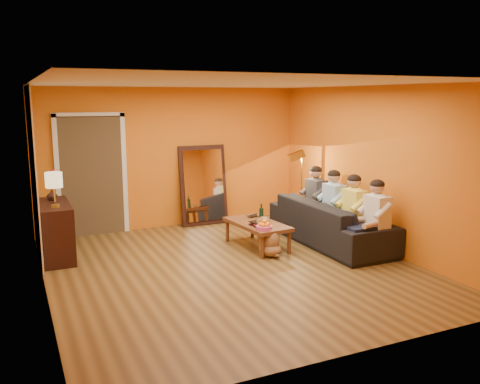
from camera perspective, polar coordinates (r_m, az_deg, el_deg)
name	(u,v)px	position (r m, az deg, el deg)	size (l,w,h in m)	color
room_shell	(222,175)	(7.39, -2.05, 1.91)	(5.00, 5.50, 2.60)	brown
white_accent	(33,173)	(8.21, -22.20, 2.00)	(0.02, 1.90, 2.58)	white
doorway_recess	(91,175)	(9.39, -16.41, 1.80)	(1.06, 0.30, 2.10)	#3F2D19
door_jamb_left	(58,178)	(9.21, -19.80, 1.44)	(0.08, 0.06, 2.20)	white
door_jamb_right	(124,174)	(9.37, -12.85, 1.95)	(0.08, 0.06, 2.20)	white
door_header	(89,115)	(9.18, -16.64, 8.31)	(1.22, 0.06, 0.08)	white
mirror_frame	(203,185)	(9.75, -4.15, 0.78)	(0.92, 0.06, 1.52)	black
mirror_glass	(204,185)	(9.71, -4.06, 0.75)	(0.78, 0.02, 1.36)	white
sideboard	(56,231)	(8.19, -19.99, -4.12)	(0.44, 1.18, 0.85)	black
table_lamp	(54,190)	(7.76, -20.12, 0.23)	(0.24, 0.24, 0.51)	beige
sofa	(330,222)	(8.61, 10.11, -3.35)	(0.98, 2.50, 0.73)	black
coffee_table	(257,235)	(8.29, 1.92, -4.84)	(0.62, 1.22, 0.42)	brown
floor_lamp	(301,191)	(9.39, 6.90, 0.11)	(0.30, 0.24, 1.44)	gold
dog	(269,236)	(7.87, 3.25, -4.94)	(0.34, 0.52, 0.62)	#976F44
person_far_left	(377,220)	(7.86, 15.09, -3.05)	(0.70, 0.44, 1.22)	beige
person_mid_left	(354,212)	(8.28, 12.67, -2.26)	(0.70, 0.44, 1.22)	#EEE24F
person_mid_right	(334,206)	(8.71, 10.49, -1.55)	(0.70, 0.44, 1.22)	#94C1E5
person_far_right	(316,200)	(9.16, 8.52, -0.90)	(0.70, 0.44, 1.22)	#343439
fruit_bowl	(264,224)	(7.78, 2.75, -3.65)	(0.26, 0.26, 0.16)	#D04996
wine_bottle	(261,213)	(8.18, 2.40, -2.41)	(0.07, 0.07, 0.31)	black
tumbler	(260,217)	(8.38, 2.30, -2.83)	(0.11, 0.11, 0.10)	#B27F3F
laptop	(257,216)	(8.62, 1.96, -2.71)	(0.32, 0.21, 0.03)	black
book_lower	(252,226)	(7.98, 1.41, -3.80)	(0.17, 0.22, 0.02)	black
book_mid	(253,224)	(7.99, 1.44, -3.64)	(0.19, 0.26, 0.02)	#B4142B
book_upper	(253,223)	(7.96, 1.44, -3.53)	(0.17, 0.23, 0.02)	black
vase	(52,195)	(8.33, -20.36, -0.31)	(0.16, 0.16, 0.17)	black
flowers	(51,177)	(8.28, -20.48, 1.56)	(0.17, 0.17, 0.48)	#B4142B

